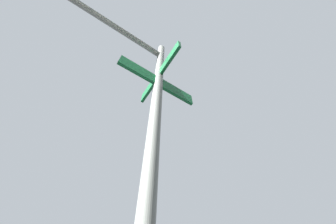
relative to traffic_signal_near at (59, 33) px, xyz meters
The scene contains 1 object.
traffic_signal_near is the anchor object (origin of this frame).
Camera 1 is at (-7.28, -5.51, 1.79)m, focal length 17.77 mm.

